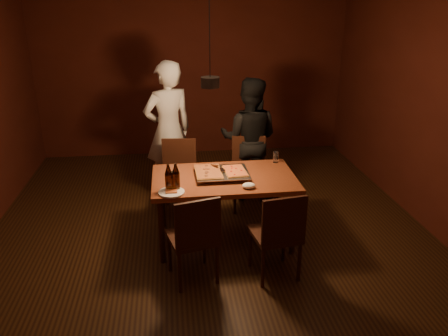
{
  "coord_description": "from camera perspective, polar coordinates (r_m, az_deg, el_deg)",
  "views": [
    {
      "loc": [
        -0.39,
        -4.18,
        2.52
      ],
      "look_at": [
        0.14,
        0.02,
        0.85
      ],
      "focal_mm": 35.0,
      "sensor_mm": 36.0,
      "label": 1
    }
  ],
  "objects": [
    {
      "name": "pizza_tray",
      "position": [
        4.59,
        -0.25,
        -0.81
      ],
      "size": [
        0.57,
        0.47,
        0.05
      ],
      "primitive_type": "cube",
      "rotation": [
        0.0,
        0.0,
        -0.04
      ],
      "color": "silver",
      "rests_on": "dining_table"
    },
    {
      "name": "chair_near_right",
      "position": [
        4.06,
        7.19,
        -7.87
      ],
      "size": [
        0.48,
        0.48,
        0.49
      ],
      "rotation": [
        0.0,
        0.0,
        0.15
      ],
      "color": "#38190F",
      "rests_on": "floor"
    },
    {
      "name": "napkin",
      "position": [
        4.32,
        3.26,
        -2.31
      ],
      "size": [
        0.13,
        0.1,
        0.06
      ],
      "primitive_type": "ellipsoid",
      "color": "white",
      "rests_on": "dining_table"
    },
    {
      "name": "pizza_meat",
      "position": [
        4.58,
        -2.05,
        -0.46
      ],
      "size": [
        0.28,
        0.43,
        0.02
      ],
      "primitive_type": "cube",
      "rotation": [
        0.0,
        0.0,
        0.02
      ],
      "color": "maroon",
      "rests_on": "pizza_tray"
    },
    {
      "name": "chair_far_left",
      "position": [
        5.4,
        -5.9,
        -0.14
      ],
      "size": [
        0.46,
        0.46,
        0.49
      ],
      "rotation": [
        0.0,
        0.0,
        3.03
      ],
      "color": "#38190F",
      "rests_on": "floor"
    },
    {
      "name": "beer_bottle_b",
      "position": [
        4.26,
        -6.3,
        -1.14
      ],
      "size": [
        0.07,
        0.07,
        0.28
      ],
      "color": "black",
      "rests_on": "dining_table"
    },
    {
      "name": "plate_slice",
      "position": [
        4.24,
        -6.88,
        -3.15
      ],
      "size": [
        0.25,
        0.25,
        0.03
      ],
      "color": "white",
      "rests_on": "dining_table"
    },
    {
      "name": "diner_dark",
      "position": [
        5.67,
        3.3,
        3.8
      ],
      "size": [
        0.93,
        0.82,
        1.59
      ],
      "primitive_type": "imported",
      "rotation": [
        0.0,
        0.0,
        2.81
      ],
      "color": "black",
      "rests_on": "floor"
    },
    {
      "name": "chair_near_left",
      "position": [
        3.99,
        -3.85,
        -8.32
      ],
      "size": [
        0.51,
        0.51,
        0.49
      ],
      "rotation": [
        0.0,
        0.0,
        0.25
      ],
      "color": "#38190F",
      "rests_on": "floor"
    },
    {
      "name": "water_glass_right",
      "position": [
        5.01,
        6.78,
        1.44
      ],
      "size": [
        0.06,
        0.06,
        0.13
      ],
      "primitive_type": "cylinder",
      "color": "silver",
      "rests_on": "dining_table"
    },
    {
      "name": "beer_bottle_a",
      "position": [
        4.25,
        -7.25,
        -1.24
      ],
      "size": [
        0.07,
        0.07,
        0.27
      ],
      "color": "black",
      "rests_on": "dining_table"
    },
    {
      "name": "pendant_lamp",
      "position": [
        4.27,
        -1.82,
        11.27
      ],
      "size": [
        0.18,
        0.18,
        1.1
      ],
      "color": "black",
      "rests_on": "ceiling"
    },
    {
      "name": "diner_white",
      "position": [
        5.7,
        -7.27,
        4.84
      ],
      "size": [
        0.77,
        0.66,
        1.8
      ],
      "primitive_type": "imported",
      "rotation": [
        0.0,
        0.0,
        3.56
      ],
      "color": "silver",
      "rests_on": "floor"
    },
    {
      "name": "dining_table",
      "position": [
        4.62,
        0.0,
        -2.01
      ],
      "size": [
        1.5,
        0.9,
        0.75
      ],
      "color": "brown",
      "rests_on": "floor"
    },
    {
      "name": "chair_far_right",
      "position": [
        5.48,
        3.26,
        0.29
      ],
      "size": [
        0.47,
        0.47,
        0.49
      ],
      "rotation": [
        0.0,
        0.0,
        3.03
      ],
      "color": "#38190F",
      "rests_on": "floor"
    },
    {
      "name": "spatula",
      "position": [
        4.6,
        -0.36,
        -0.26
      ],
      "size": [
        0.2,
        0.25,
        0.04
      ],
      "primitive_type": null,
      "rotation": [
        0.0,
        0.0,
        0.52
      ],
      "color": "silver",
      "rests_on": "pizza_tray"
    },
    {
      "name": "water_glass_left",
      "position": [
        4.45,
        -6.4,
        -1.21
      ],
      "size": [
        0.08,
        0.08,
        0.12
      ],
      "primitive_type": "cylinder",
      "color": "silver",
      "rests_on": "dining_table"
    },
    {
      "name": "pizza_cheese",
      "position": [
        4.59,
        1.45,
        -0.37
      ],
      "size": [
        0.24,
        0.36,
        0.02
      ],
      "primitive_type": "cube",
      "rotation": [
        0.0,
        0.0,
        0.07
      ],
      "color": "gold",
      "rests_on": "pizza_tray"
    },
    {
      "name": "room_shell",
      "position": [
        4.35,
        -1.77,
        6.58
      ],
      "size": [
        6.0,
        6.0,
        6.0
      ],
      "color": "#38220F",
      "rests_on": "ground"
    }
  ]
}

